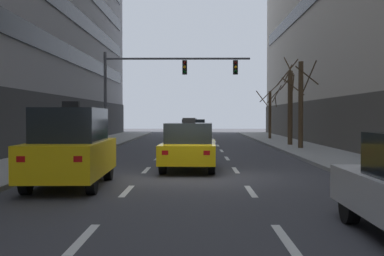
# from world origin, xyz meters

# --- Properties ---
(ground_plane) EXTENTS (120.00, 120.00, 0.00)m
(ground_plane) POSITION_xyz_m (0.00, 0.00, 0.00)
(ground_plane) COLOR #38383D
(lane_stripe_l1_s2) EXTENTS (0.16, 2.00, 0.01)m
(lane_stripe_l1_s2) POSITION_xyz_m (-1.62, -8.00, 0.00)
(lane_stripe_l1_s2) COLOR silver
(lane_stripe_l1_s2) RESTS_ON ground
(lane_stripe_l1_s3) EXTENTS (0.16, 2.00, 0.01)m
(lane_stripe_l1_s3) POSITION_xyz_m (-1.62, -3.00, 0.00)
(lane_stripe_l1_s3) COLOR silver
(lane_stripe_l1_s3) RESTS_ON ground
(lane_stripe_l1_s4) EXTENTS (0.16, 2.00, 0.01)m
(lane_stripe_l1_s4) POSITION_xyz_m (-1.62, 2.00, 0.00)
(lane_stripe_l1_s4) COLOR silver
(lane_stripe_l1_s4) RESTS_ON ground
(lane_stripe_l1_s5) EXTENTS (0.16, 2.00, 0.01)m
(lane_stripe_l1_s5) POSITION_xyz_m (-1.62, 7.00, 0.00)
(lane_stripe_l1_s5) COLOR silver
(lane_stripe_l1_s5) RESTS_ON ground
(lane_stripe_l1_s6) EXTENTS (0.16, 2.00, 0.01)m
(lane_stripe_l1_s6) POSITION_xyz_m (-1.62, 12.00, 0.00)
(lane_stripe_l1_s6) COLOR silver
(lane_stripe_l1_s6) RESTS_ON ground
(lane_stripe_l1_s7) EXTENTS (0.16, 2.00, 0.01)m
(lane_stripe_l1_s7) POSITION_xyz_m (-1.62, 17.00, 0.00)
(lane_stripe_l1_s7) COLOR silver
(lane_stripe_l1_s7) RESTS_ON ground
(lane_stripe_l1_s8) EXTENTS (0.16, 2.00, 0.01)m
(lane_stripe_l1_s8) POSITION_xyz_m (-1.62, 22.00, 0.00)
(lane_stripe_l1_s8) COLOR silver
(lane_stripe_l1_s8) RESTS_ON ground
(lane_stripe_l1_s9) EXTENTS (0.16, 2.00, 0.01)m
(lane_stripe_l1_s9) POSITION_xyz_m (-1.62, 27.00, 0.00)
(lane_stripe_l1_s9) COLOR silver
(lane_stripe_l1_s9) RESTS_ON ground
(lane_stripe_l1_s10) EXTENTS (0.16, 2.00, 0.01)m
(lane_stripe_l1_s10) POSITION_xyz_m (-1.62, 32.00, 0.00)
(lane_stripe_l1_s10) COLOR silver
(lane_stripe_l1_s10) RESTS_ON ground
(lane_stripe_l2_s2) EXTENTS (0.16, 2.00, 0.01)m
(lane_stripe_l2_s2) POSITION_xyz_m (1.62, -8.00, 0.00)
(lane_stripe_l2_s2) COLOR silver
(lane_stripe_l2_s2) RESTS_ON ground
(lane_stripe_l2_s3) EXTENTS (0.16, 2.00, 0.01)m
(lane_stripe_l2_s3) POSITION_xyz_m (1.62, -3.00, 0.00)
(lane_stripe_l2_s3) COLOR silver
(lane_stripe_l2_s3) RESTS_ON ground
(lane_stripe_l2_s4) EXTENTS (0.16, 2.00, 0.01)m
(lane_stripe_l2_s4) POSITION_xyz_m (1.62, 2.00, 0.00)
(lane_stripe_l2_s4) COLOR silver
(lane_stripe_l2_s4) RESTS_ON ground
(lane_stripe_l2_s5) EXTENTS (0.16, 2.00, 0.01)m
(lane_stripe_l2_s5) POSITION_xyz_m (1.62, 7.00, 0.00)
(lane_stripe_l2_s5) COLOR silver
(lane_stripe_l2_s5) RESTS_ON ground
(lane_stripe_l2_s6) EXTENTS (0.16, 2.00, 0.01)m
(lane_stripe_l2_s6) POSITION_xyz_m (1.62, 12.00, 0.00)
(lane_stripe_l2_s6) COLOR silver
(lane_stripe_l2_s6) RESTS_ON ground
(lane_stripe_l2_s7) EXTENTS (0.16, 2.00, 0.01)m
(lane_stripe_l2_s7) POSITION_xyz_m (1.62, 17.00, 0.00)
(lane_stripe_l2_s7) COLOR silver
(lane_stripe_l2_s7) RESTS_ON ground
(lane_stripe_l2_s8) EXTENTS (0.16, 2.00, 0.01)m
(lane_stripe_l2_s8) POSITION_xyz_m (1.62, 22.00, 0.00)
(lane_stripe_l2_s8) COLOR silver
(lane_stripe_l2_s8) RESTS_ON ground
(lane_stripe_l2_s9) EXTENTS (0.16, 2.00, 0.01)m
(lane_stripe_l2_s9) POSITION_xyz_m (1.62, 27.00, 0.00)
(lane_stripe_l2_s9) COLOR silver
(lane_stripe_l2_s9) RESTS_ON ground
(lane_stripe_l2_s10) EXTENTS (0.16, 2.00, 0.01)m
(lane_stripe_l2_s10) POSITION_xyz_m (1.62, 32.00, 0.00)
(lane_stripe_l2_s10) COLOR silver
(lane_stripe_l2_s10) RESTS_ON ground
(taxi_driving_0) EXTENTS (2.06, 4.62, 1.89)m
(taxi_driving_0) POSITION_xyz_m (-0.06, 2.09, 0.84)
(taxi_driving_0) COLOR black
(taxi_driving_0) RESTS_ON ground
(taxi_driving_1) EXTENTS (2.01, 4.56, 2.37)m
(taxi_driving_1) POSITION_xyz_m (-3.28, -2.19, 1.09)
(taxi_driving_1) COLOR black
(taxi_driving_1) RESTS_ON ground
(taxi_driving_2) EXTENTS (1.80, 4.17, 1.72)m
(taxi_driving_2) POSITION_xyz_m (0.05, 27.46, 0.77)
(taxi_driving_2) COLOR black
(taxi_driving_2) RESTS_ON ground
(car_driving_3) EXTENTS (2.10, 4.64, 1.71)m
(car_driving_3) POSITION_xyz_m (-0.07, 21.20, 0.84)
(car_driving_3) COLOR black
(car_driving_3) RESTS_ON ground
(traffic_signal_0) EXTENTS (8.73, 0.35, 5.64)m
(traffic_signal_0) POSITION_xyz_m (-2.07, 13.69, 4.23)
(traffic_signal_0) COLOR #4C4C51
(traffic_signal_0) RESTS_ON sidewalk_left
(street_tree_0) EXTENTS (2.00, 1.99, 4.53)m
(street_tree_0) POSITION_xyz_m (6.18, 24.37, 2.32)
(street_tree_0) COLOR #4C3823
(street_tree_0) RESTS_ON sidewalk_right
(street_tree_1) EXTENTS (1.94, 1.94, 5.24)m
(street_tree_1) POSITION_xyz_m (6.14, 12.48, 2.78)
(street_tree_1) COLOR #4C3823
(street_tree_1) RESTS_ON sidewalk_right
(street_tree_2) EXTENTS (1.53, 1.55, 5.53)m
(street_tree_2) POSITION_xyz_m (6.16, 15.68, 2.59)
(street_tree_2) COLOR #4C3823
(street_tree_2) RESTS_ON sidewalk_right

